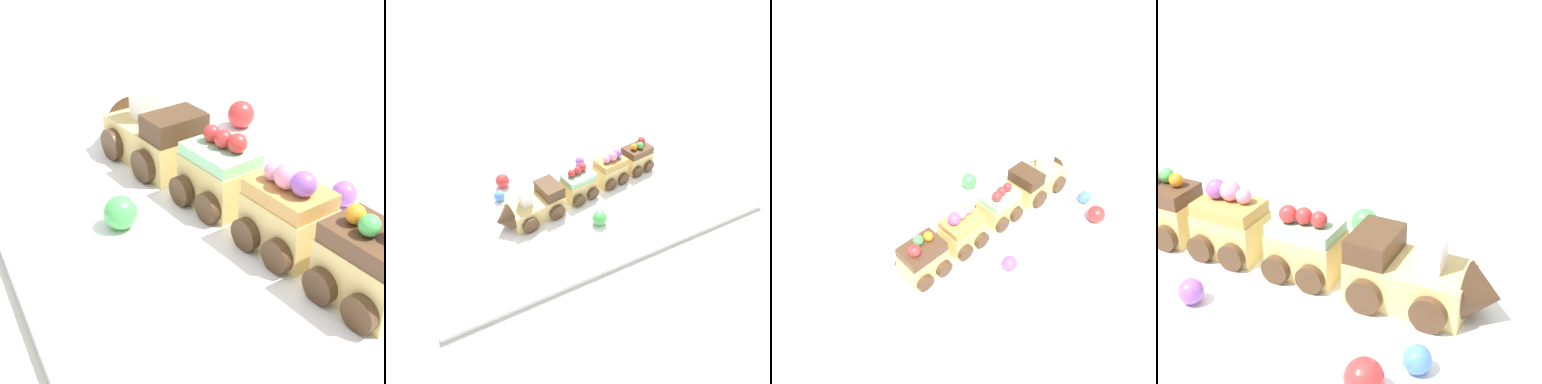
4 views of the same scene
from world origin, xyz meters
The scene contains 10 objects.
ground_plane centered at (0.00, 0.00, 0.00)m, with size 10.00×10.00×0.00m, color beige.
display_board centered at (0.00, 0.00, 0.01)m, with size 0.64×0.32×0.01m, color white.
cake_train_locomotive centered at (0.13, -0.01, 0.04)m, with size 0.14×0.09×0.08m.
cake_car_mint centered at (0.01, -0.03, 0.04)m, with size 0.07×0.07×0.07m.
cake_car_caramel centered at (-0.07, -0.05, 0.04)m, with size 0.07×0.07×0.08m.
cake_car_chocolate centered at (-0.15, -0.06, 0.04)m, with size 0.07×0.07×0.08m.
gumball_red centered at (0.15, -0.13, 0.03)m, with size 0.03×0.03×0.03m, color red.
gumball_purple centered at (-0.04, -0.13, 0.02)m, with size 0.02×0.02×0.02m, color #9956C6.
gumball_green centered at (0.01, 0.06, 0.03)m, with size 0.03×0.03×0.03m, color #4CBC56.
gumball_blue centered at (0.17, -0.09, 0.02)m, with size 0.02×0.02×0.02m, color #4C84E0.
Camera 1 is at (-0.43, 0.21, 0.31)m, focal length 60.00 mm.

